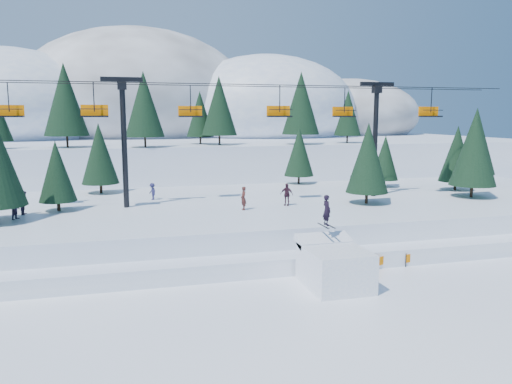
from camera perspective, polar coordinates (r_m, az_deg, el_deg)
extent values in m
plane|color=white|center=(26.58, 6.53, -12.95)|extent=(160.00, 160.00, 0.00)
cube|color=white|center=(42.81, -2.35, -2.82)|extent=(70.00, 22.00, 2.50)
cube|color=white|center=(33.57, 1.48, -7.27)|extent=(70.00, 6.00, 1.10)
cube|color=white|center=(91.65, -9.33, 4.30)|extent=(110.00, 60.00, 6.00)
ellipsoid|color=white|center=(96.77, -26.64, 8.74)|extent=(36.00, 32.40, 19.80)
ellipsoid|color=#605B59|center=(101.04, -13.51, 10.40)|extent=(44.00, 39.60, 26.40)
ellipsoid|color=white|center=(96.86, 1.22, 9.63)|extent=(34.00, 30.60, 19.72)
ellipsoid|color=#605B59|center=(109.64, 10.51, 8.69)|extent=(30.00, 27.00, 15.00)
cylinder|color=black|center=(62.94, -12.55, 5.60)|extent=(0.26, 0.26, 1.28)
cone|color=#16311C|center=(62.88, -12.68, 9.78)|extent=(4.77, 4.77, 7.89)
cylinder|color=black|center=(67.13, -4.19, 5.96)|extent=(0.26, 0.26, 1.27)
cone|color=#16311C|center=(67.07, -4.24, 9.82)|extent=(4.71, 4.71, 7.78)
cylinder|color=black|center=(68.32, 5.11, 6.03)|extent=(0.26, 0.26, 1.36)
cone|color=#16311C|center=(68.28, 5.16, 10.10)|extent=(5.05, 5.05, 8.35)
cylinder|color=black|center=(65.33, -20.75, 5.42)|extent=(0.26, 0.26, 1.42)
cone|color=#16311C|center=(65.29, -20.99, 9.86)|extent=(5.27, 5.27, 8.72)
cylinder|color=black|center=(73.13, 10.38, 5.97)|extent=(0.26, 0.26, 1.04)
cone|color=#16311C|center=(73.06, 10.46, 8.88)|extent=(3.86, 3.86, 6.39)
cylinder|color=black|center=(69.45, -6.37, 5.91)|extent=(0.26, 0.26, 1.01)
cone|color=#16311C|center=(69.37, -6.42, 8.88)|extent=(3.74, 3.74, 6.19)
cube|color=white|center=(29.39, 9.01, -8.54)|extent=(3.33, 4.11, 2.25)
cube|color=white|center=(30.63, 7.71, -5.52)|extent=(3.33, 1.44, 0.80)
imported|color=black|center=(30.11, 8.08, -2.07)|extent=(0.52, 0.72, 1.86)
cube|color=black|center=(30.22, 7.70, -3.85)|extent=(0.11, 1.65, 0.03)
cube|color=black|center=(30.38, 8.39, -3.80)|extent=(0.11, 1.65, 0.03)
cylinder|color=black|center=(40.99, -14.82, 5.20)|extent=(0.44, 0.44, 10.00)
cube|color=black|center=(41.03, -15.10, 12.33)|extent=(3.20, 0.35, 0.35)
cube|color=black|center=(41.00, -15.08, 11.70)|extent=(0.70, 0.70, 0.70)
cylinder|color=black|center=(46.64, 13.45, 5.64)|extent=(0.44, 0.44, 10.00)
cube|color=black|center=(46.67, 13.67, 11.90)|extent=(3.20, 0.35, 0.35)
cube|color=black|center=(46.65, 13.65, 11.35)|extent=(0.70, 0.70, 0.70)
cylinder|color=black|center=(41.37, 0.69, 12.17)|extent=(46.00, 0.06, 0.06)
cylinder|color=black|center=(43.68, -0.18, 11.98)|extent=(46.00, 0.06, 0.06)
cylinder|color=black|center=(42.93, -26.46, 9.68)|extent=(0.08, 0.08, 2.20)
cube|color=black|center=(42.91, -26.33, 7.75)|extent=(2.00, 0.75, 0.12)
cube|color=#FF7700|center=(43.28, -26.28, 8.35)|extent=(2.00, 0.10, 0.85)
cylinder|color=black|center=(42.57, -26.47, 8.48)|extent=(2.00, 0.06, 0.06)
cylinder|color=black|center=(39.80, -18.06, 10.31)|extent=(0.08, 0.08, 2.20)
cube|color=black|center=(39.77, -17.96, 8.22)|extent=(2.00, 0.75, 0.12)
cube|color=#FF7700|center=(40.15, -17.96, 8.86)|extent=(2.00, 0.10, 0.85)
cylinder|color=black|center=(39.42, -18.02, 9.02)|extent=(2.00, 0.06, 0.06)
cylinder|color=black|center=(42.54, -7.50, 10.52)|extent=(0.08, 0.08, 2.20)
cube|color=black|center=(42.52, -7.46, 8.56)|extent=(2.00, 0.75, 0.12)
cube|color=#FF7700|center=(42.90, -7.54, 9.16)|extent=(2.00, 0.10, 0.85)
cylinder|color=black|center=(42.17, -7.41, 9.31)|extent=(2.00, 0.06, 0.06)
cylinder|color=black|center=(41.76, 2.73, 10.62)|extent=(0.08, 0.08, 2.20)
cube|color=black|center=(41.73, 2.72, 8.63)|extent=(2.00, 0.75, 0.12)
cube|color=#FF7700|center=(42.10, 2.56, 9.24)|extent=(2.00, 0.10, 0.85)
cylinder|color=black|center=(41.40, 2.87, 9.39)|extent=(2.00, 0.06, 0.06)
cylinder|color=black|center=(46.53, 10.10, 10.29)|extent=(0.08, 0.08, 2.20)
cube|color=black|center=(46.51, 10.05, 8.51)|extent=(2.00, 0.75, 0.12)
cube|color=#FF7700|center=(46.86, 9.86, 9.06)|extent=(2.00, 0.10, 0.85)
cylinder|color=black|center=(46.20, 10.25, 9.18)|extent=(2.00, 0.06, 0.06)
cylinder|color=black|center=(48.09, 19.41, 9.88)|extent=(0.08, 0.08, 2.20)
cube|color=black|center=(48.07, 19.32, 8.16)|extent=(2.00, 0.75, 0.12)
cube|color=#FF7700|center=(48.39, 19.10, 8.70)|extent=(2.00, 0.10, 0.85)
cylinder|color=black|center=(47.78, 19.60, 8.80)|extent=(2.00, 0.06, 0.06)
cylinder|color=black|center=(49.17, 23.41, 0.09)|extent=(0.26, 0.26, 1.09)
cone|color=#16311C|center=(48.79, 23.68, 4.62)|extent=(4.06, 4.06, 6.71)
cylinder|color=black|center=(53.29, 21.79, 0.68)|extent=(0.26, 0.26, 0.89)
cone|color=#16311C|center=(52.98, 21.98, 4.09)|extent=(3.31, 3.31, 5.48)
cylinder|color=black|center=(58.79, 23.56, 1.39)|extent=(0.26, 0.26, 1.15)
cone|color=#16311C|center=(58.47, 23.80, 5.37)|extent=(4.26, 4.26, 7.04)
cylinder|color=black|center=(53.48, 14.43, 0.98)|extent=(0.26, 0.26, 0.75)
cone|color=#16311C|center=(53.20, 14.54, 3.83)|extent=(2.78, 2.78, 4.60)
cylinder|color=black|center=(49.77, -17.29, 0.41)|extent=(0.26, 0.26, 0.93)
cone|color=#16311C|center=(49.42, -17.46, 4.23)|extent=(3.46, 3.46, 5.73)
cylinder|color=black|center=(54.54, 4.91, 1.42)|extent=(0.26, 0.26, 0.86)
cone|color=#16311C|center=(54.24, 4.95, 4.64)|extent=(3.19, 3.19, 5.27)
cylinder|color=black|center=(41.55, -21.62, -1.50)|extent=(0.26, 0.26, 0.76)
cone|color=#16311C|center=(41.19, -21.83, 2.23)|extent=(2.83, 2.83, 4.68)
cylinder|color=black|center=(42.91, 12.51, -0.66)|extent=(0.26, 0.26, 0.95)
cone|color=#16311C|center=(42.50, 12.66, 3.84)|extent=(3.52, 3.52, 5.81)
imported|color=#332740|center=(40.94, -24.92, -1.12)|extent=(0.74, 0.92, 1.77)
imported|color=#1B3230|center=(49.21, 10.96, 1.00)|extent=(0.96, 0.80, 1.68)
imported|color=#48211D|center=(38.94, -1.45, -0.73)|extent=(0.47, 0.69, 1.83)
imported|color=navy|center=(44.60, -11.76, 0.07)|extent=(0.87, 1.10, 1.49)
imported|color=#361A27|center=(40.96, 3.52, -0.27)|extent=(1.13, 1.00, 1.84)
imported|color=#2F2643|center=(39.28, -25.69, -1.57)|extent=(0.96, 1.05, 1.74)
cylinder|color=black|center=(32.39, 12.69, -8.27)|extent=(0.06, 0.06, 0.90)
cylinder|color=black|center=(34.55, 15.61, -7.31)|extent=(0.06, 0.06, 0.90)
cube|color=#FF7700|center=(33.43, 14.20, -7.61)|extent=(2.58, 1.16, 0.55)
cylinder|color=black|center=(34.29, 16.76, -7.48)|extent=(0.06, 0.06, 0.90)
cylinder|color=black|center=(36.28, 19.89, -6.75)|extent=(0.06, 0.06, 0.90)
cube|color=#FF7700|center=(35.25, 18.38, -6.95)|extent=(2.73, 0.69, 0.55)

